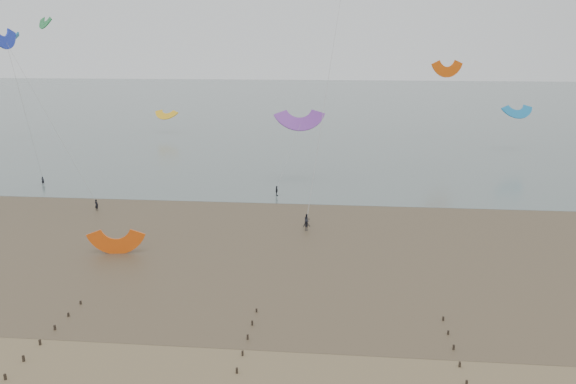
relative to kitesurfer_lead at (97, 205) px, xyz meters
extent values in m
plane|color=brown|center=(26.13, -43.53, -0.91)|extent=(500.00, 500.00, 0.00)
plane|color=#475654|center=(26.13, 156.47, -0.88)|extent=(500.00, 500.00, 0.00)
plane|color=#473A28|center=(26.13, -8.53, -0.89)|extent=(500.00, 500.00, 0.00)
ellipsoid|color=slate|center=(8.13, -21.53, -0.90)|extent=(23.60, 14.36, 0.01)
ellipsoid|color=slate|center=(38.13, -5.53, -0.90)|extent=(33.64, 18.32, 0.01)
ellipsoid|color=slate|center=(-13.87, -3.53, -0.90)|extent=(26.95, 14.22, 0.01)
cube|color=black|center=(12.13, -44.68, -0.66)|extent=(0.16, 0.16, 0.59)
cube|color=black|center=(12.13, -42.05, -0.67)|extent=(0.16, 0.16, 0.57)
cube|color=black|center=(12.13, -39.42, -0.69)|extent=(0.16, 0.16, 0.54)
cube|color=black|center=(12.13, -36.79, -0.70)|extent=(0.16, 0.16, 0.51)
cube|color=black|center=(12.13, -34.16, -0.72)|extent=(0.16, 0.16, 0.48)
cube|color=black|center=(12.13, -31.53, -0.73)|extent=(0.16, 0.16, 0.45)
cube|color=black|center=(30.13, -42.05, -0.67)|extent=(0.16, 0.16, 0.57)
cube|color=black|center=(30.13, -39.42, -0.69)|extent=(0.16, 0.16, 0.54)
cube|color=black|center=(30.13, -36.79, -0.70)|extent=(0.16, 0.16, 0.51)
cube|color=black|center=(30.13, -34.16, -0.72)|extent=(0.16, 0.16, 0.48)
cube|color=black|center=(30.13, -31.53, -0.73)|extent=(0.16, 0.16, 0.45)
cube|color=black|center=(48.13, -42.05, -0.67)|extent=(0.16, 0.16, 0.57)
cube|color=black|center=(48.13, -39.42, -0.69)|extent=(0.16, 0.16, 0.54)
cube|color=black|center=(48.13, -36.79, -0.70)|extent=(0.16, 0.16, 0.51)
cube|color=black|center=(48.13, -34.16, -0.72)|extent=(0.16, 0.16, 0.48)
cube|color=black|center=(48.13, -31.53, -0.73)|extent=(0.16, 0.16, 0.45)
imported|color=black|center=(0.00, 0.00, 0.00)|extent=(0.78, 0.65, 1.81)
imported|color=black|center=(-16.88, 14.86, -0.14)|extent=(0.58, 0.39, 1.54)
imported|color=black|center=(33.38, -4.34, -0.04)|extent=(1.00, 0.87, 1.74)
imported|color=black|center=(27.19, 11.21, -0.03)|extent=(0.61, 1.09, 1.76)
imported|color=black|center=(33.47, -6.63, -0.08)|extent=(1.21, 0.93, 1.65)
camera|label=1|loc=(38.00, -81.16, 24.90)|focal=35.00mm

